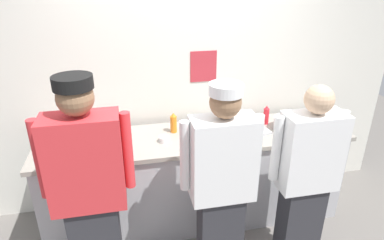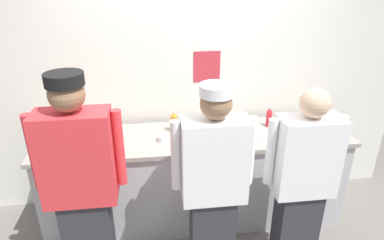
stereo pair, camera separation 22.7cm
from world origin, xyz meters
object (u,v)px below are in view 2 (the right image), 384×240
Objects in this scene: squeeze_bottle_primary at (269,118)px; ramekin_yellow_sauce at (210,131)px; squeeze_bottle_spare at (174,122)px; squeeze_bottle_secondary at (330,129)px; plate_stack_front at (103,136)px; chef_near_left at (82,186)px; mixing_bowl_steel at (295,128)px; chef_far_right at (302,183)px; ramekin_orange_sauce at (68,143)px; chef_center at (213,186)px; ramekin_red_sauce at (163,138)px; deli_cup at (202,139)px; sheet_tray at (243,132)px.

squeeze_bottle_primary is 2.05× the size of ramekin_yellow_sauce.
squeeze_bottle_spare is (-0.92, 0.00, 0.00)m from squeeze_bottle_primary.
plate_stack_front is at bearing 173.20° from squeeze_bottle_secondary.
squeeze_bottle_primary is 0.99× the size of squeeze_bottle_spare.
ramekin_yellow_sauce is at bearing 0.85° from plate_stack_front.
chef_near_left reaches higher than mixing_bowl_steel.
squeeze_bottle_secondary is 1.07m from ramekin_yellow_sauce.
chef_far_right reaches higher than ramekin_orange_sauce.
squeeze_bottle_secondary is (2.02, -0.24, 0.07)m from plate_stack_front.
chef_center reaches higher than ramekin_yellow_sauce.
chef_near_left is at bearing -161.02° from mixing_bowl_steel.
chef_center is 8.64× the size of squeeze_bottle_primary.
squeeze_bottle_secondary reaches higher than ramekin_red_sauce.
plate_stack_front is at bearing 138.48° from chef_center.
chef_near_left is 9.15× the size of squeeze_bottle_primary.
sheet_tray is at bearing 17.81° from deli_cup.
chef_far_right is at bearing -33.31° from ramekin_red_sauce.
squeeze_bottle_secondary is at bearing -3.18° from deli_cup.
chef_near_left is 1.83m from squeeze_bottle_primary.
ramekin_yellow_sauce is (0.44, 0.10, -0.01)m from ramekin_red_sauce.
squeeze_bottle_primary is (1.64, 0.82, 0.08)m from chef_near_left.
squeeze_bottle_secondary is at bearing -6.80° from plate_stack_front.
squeeze_bottle_primary is 0.92m from squeeze_bottle_spare.
chef_far_right is 0.86m from squeeze_bottle_primary.
squeeze_bottle_spare is at bearing 168.26° from sheet_tray.
squeeze_bottle_secondary is 1.49m from ramekin_red_sauce.
squeeze_bottle_primary is at bearing 24.50° from sheet_tray.
chef_far_right reaches higher than mixing_bowl_steel.
chef_far_right is 15.20× the size of ramekin_orange_sauce.
squeeze_bottle_secondary is 1.41m from squeeze_bottle_spare.
squeeze_bottle_primary is 0.60m from ramekin_yellow_sauce.
deli_cup is (-0.68, 0.58, 0.13)m from chef_far_right.
squeeze_bottle_primary is 0.75m from deli_cup.
chef_near_left is 19.61× the size of deli_cup.
sheet_tray is 0.31m from ramekin_yellow_sauce.
ramekin_red_sauce is 1.07× the size of deli_cup.
ramekin_yellow_sauce is (1.04, 0.75, 0.01)m from chef_near_left.
ramekin_yellow_sauce is 0.22m from deli_cup.
squeeze_bottle_spare is 0.22m from ramekin_red_sauce.
ramekin_yellow_sauce is at bearing 13.16° from ramekin_red_sauce.
ramekin_yellow_sauce is (0.98, 0.01, -0.01)m from plate_stack_front.
chef_near_left is 1.06× the size of chef_center.
sheet_tray is (1.35, 0.69, -0.00)m from chef_near_left.
ramekin_orange_sauce is at bearing 109.07° from chef_near_left.
ramekin_orange_sauce is (-1.85, 0.69, 0.11)m from chef_far_right.
chef_far_right is at bearing -40.44° from deli_cup.
squeeze_bottle_primary is (0.70, 0.85, 0.13)m from chef_center.
chef_center is at bearing -63.98° from ramekin_red_sauce.
ramekin_red_sauce is at bearing -9.41° from plate_stack_front.
chef_near_left reaches higher than ramekin_yellow_sauce.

